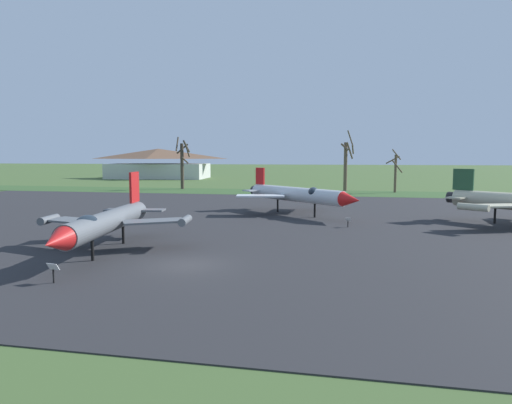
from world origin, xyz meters
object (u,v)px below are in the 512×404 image
visitor_building (159,164)px  jet_fighter_front_right (106,222)px  info_placard_front_right (53,271)px  jet_fighter_rear_left (298,194)px  info_placard_rear_left (348,221)px

visitor_building → jet_fighter_front_right: bearing=-68.3°
info_placard_front_right → visitor_building: 104.19m
info_placard_front_right → jet_fighter_rear_left: size_ratio=0.08×
info_placard_rear_left → info_placard_front_right: bearing=-123.8°
jet_fighter_front_right → info_placard_front_right: 6.96m
info_placard_rear_left → visitor_building: size_ratio=0.03×
jet_fighter_front_right → info_placard_rear_left: size_ratio=16.73×
jet_fighter_rear_left → info_placard_rear_left: (5.06, -7.27, -1.61)m
jet_fighter_rear_left → jet_fighter_front_right: bearing=-114.6°
jet_fighter_front_right → jet_fighter_rear_left: size_ratio=1.11×
visitor_building → info_placard_front_right: bearing=-69.1°
info_placard_front_right → jet_fighter_rear_left: (8.39, 27.38, 1.50)m
jet_fighter_front_right → info_placard_rear_left: jet_fighter_front_right is taller
jet_fighter_front_right → info_placard_front_right: size_ratio=14.24×
jet_fighter_rear_left → visitor_building: visitor_building is taller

